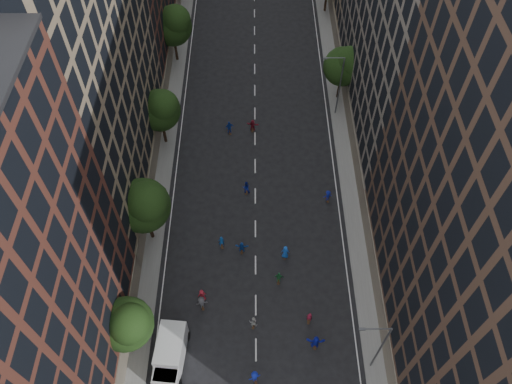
% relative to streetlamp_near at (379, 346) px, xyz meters
% --- Properties ---
extents(ground, '(240.00, 240.00, 0.00)m').
position_rel_streetlamp_near_xyz_m(ground, '(-10.37, 28.00, -5.17)').
color(ground, black).
rests_on(ground, ground).
extents(sidewalk_left, '(4.00, 105.00, 0.15)m').
position_rel_streetlamp_near_xyz_m(sidewalk_left, '(-22.37, 35.50, -5.09)').
color(sidewalk_left, slate).
rests_on(sidewalk_left, ground).
extents(sidewalk_right, '(4.00, 105.00, 0.15)m').
position_rel_streetlamp_near_xyz_m(sidewalk_right, '(1.63, 35.50, -5.09)').
color(sidewalk_right, slate).
rests_on(sidewalk_right, ground).
extents(bldg_left_b, '(14.00, 26.00, 34.00)m').
position_rel_streetlamp_near_xyz_m(bldg_left_b, '(-29.37, 23.00, 11.83)').
color(bldg_left_b, '#867258').
rests_on(bldg_left_b, ground).
extents(bldg_right_b, '(14.00, 28.00, 33.00)m').
position_rel_streetlamp_near_xyz_m(bldg_right_b, '(8.63, 32.00, 11.33)').
color(bldg_right_b, '#6E645A').
rests_on(bldg_right_b, ground).
extents(tree_left_1, '(4.80, 4.80, 8.21)m').
position_rel_streetlamp_near_xyz_m(tree_left_1, '(-21.39, 1.86, 0.38)').
color(tree_left_1, black).
rests_on(tree_left_1, ground).
extents(tree_left_2, '(5.60, 5.60, 9.45)m').
position_rel_streetlamp_near_xyz_m(tree_left_2, '(-21.36, 13.83, 1.19)').
color(tree_left_2, black).
rests_on(tree_left_2, ground).
extents(tree_left_3, '(5.00, 5.00, 8.58)m').
position_rel_streetlamp_near_xyz_m(tree_left_3, '(-21.38, 27.85, 0.65)').
color(tree_left_3, black).
rests_on(tree_left_3, ground).
extents(tree_left_4, '(5.40, 5.40, 9.08)m').
position_rel_streetlamp_near_xyz_m(tree_left_4, '(-21.37, 43.84, 0.93)').
color(tree_left_4, black).
rests_on(tree_left_4, ground).
extents(tree_right_a, '(5.00, 5.00, 8.39)m').
position_rel_streetlamp_near_xyz_m(tree_right_a, '(1.02, 35.85, 0.46)').
color(tree_right_a, black).
rests_on(tree_right_a, ground).
extents(streetlamp_near, '(2.64, 0.22, 9.06)m').
position_rel_streetlamp_near_xyz_m(streetlamp_near, '(0.00, 0.00, 0.00)').
color(streetlamp_near, '#595B60').
rests_on(streetlamp_near, ground).
extents(streetlamp_far, '(2.64, 0.22, 9.06)m').
position_rel_streetlamp_near_xyz_m(streetlamp_far, '(0.00, 33.00, 0.00)').
color(streetlamp_far, '#595B60').
rests_on(streetlamp_far, ground).
extents(cargo_van, '(3.04, 5.64, 2.89)m').
position_rel_streetlamp_near_xyz_m(cargo_van, '(-18.16, 0.68, -3.64)').
color(cargo_van, silver).
rests_on(cargo_van, ground).
extents(skater_3, '(1.27, 1.01, 1.72)m').
position_rel_streetlamp_near_xyz_m(skater_3, '(-10.49, -1.26, -4.31)').
color(skater_3, '#1524AC').
rests_on(skater_3, ground).
extents(skater_5, '(1.81, 0.67, 1.92)m').
position_rel_streetlamp_near_xyz_m(skater_5, '(-4.80, 1.86, -4.21)').
color(skater_5, '#151FB2').
rests_on(skater_5, ground).
extents(skater_6, '(0.99, 0.78, 1.77)m').
position_rel_streetlamp_near_xyz_m(skater_6, '(-15.67, 6.64, -4.28)').
color(skater_6, '#AA1C2C').
rests_on(skater_6, ground).
extents(skater_7, '(0.62, 0.47, 1.54)m').
position_rel_streetlamp_near_xyz_m(skater_7, '(-5.19, 4.38, -4.40)').
color(skater_7, maroon).
rests_on(skater_7, ground).
extents(skater_8, '(0.81, 0.65, 1.57)m').
position_rel_streetlamp_near_xyz_m(skater_8, '(-10.62, 3.93, -4.39)').
color(skater_8, '#B9B9B5').
rests_on(skater_8, ground).
extents(skater_9, '(1.26, 0.89, 1.77)m').
position_rel_streetlamp_near_xyz_m(skater_9, '(-15.66, 5.86, -4.28)').
color(skater_9, '#444349').
rests_on(skater_9, ground).
extents(skater_10, '(1.01, 0.52, 1.64)m').
position_rel_streetlamp_near_xyz_m(skater_10, '(-8.01, 8.60, -4.35)').
color(skater_10, '#227139').
rests_on(skater_10, ground).
extents(skater_11, '(1.47, 0.58, 1.54)m').
position_rel_streetlamp_near_xyz_m(skater_11, '(-11.82, 12.19, -4.40)').
color(skater_11, '#123D96').
rests_on(skater_11, ground).
extents(skater_12, '(0.94, 0.65, 1.83)m').
position_rel_streetlamp_near_xyz_m(skater_12, '(-7.25, 11.50, -4.25)').
color(skater_12, blue).
rests_on(skater_12, ground).
extents(skater_13, '(0.71, 0.55, 1.74)m').
position_rel_streetlamp_near_xyz_m(skater_13, '(-14.00, 12.82, -4.30)').
color(skater_13, '#13489C').
rests_on(skater_13, ground).
extents(skater_14, '(0.91, 0.74, 1.76)m').
position_rel_streetlamp_near_xyz_m(skater_14, '(-11.41, 20.05, -4.29)').
color(skater_14, '#1427A9').
rests_on(skater_14, ground).
extents(skater_15, '(1.11, 0.78, 1.56)m').
position_rel_streetlamp_near_xyz_m(skater_15, '(-2.11, 18.88, -4.39)').
color(skater_15, navy).
rests_on(skater_15, ground).
extents(skater_16, '(1.19, 0.78, 1.88)m').
position_rel_streetlamp_near_xyz_m(skater_16, '(-13.60, 29.52, -4.23)').
color(skater_16, '#13349E').
rests_on(skater_16, ground).
extents(skater_17, '(1.59, 0.74, 1.65)m').
position_rel_streetlamp_near_xyz_m(skater_17, '(-10.66, 29.99, -4.34)').
color(skater_17, maroon).
rests_on(skater_17, ground).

